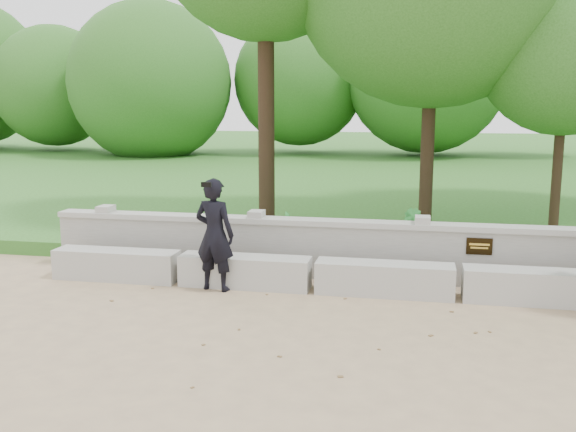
{
  "coord_description": "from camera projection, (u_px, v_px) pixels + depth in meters",
  "views": [
    {
      "loc": [
        -0.62,
        -6.79,
        2.64
      ],
      "look_at": [
        -2.35,
        1.81,
        1.08
      ],
      "focal_mm": 40.0,
      "sensor_mm": 36.0,
      "label": 1
    }
  ],
  "objects": [
    {
      "name": "lawn",
      "position": [
        435.0,
        182.0,
        20.39
      ],
      "size": [
        40.0,
        22.0,
        0.25
      ],
      "primitive_type": "cube",
      "color": "#2E571A",
      "rests_on": "ground"
    },
    {
      "name": "concrete_bench",
      "position": [
        459.0,
        283.0,
        8.7
      ],
      "size": [
        11.9,
        0.45,
        0.45
      ],
      "color": "#B2B0A9",
      "rests_on": "ground"
    },
    {
      "name": "shrub_b",
      "position": [
        413.0,
        228.0,
        10.74
      ],
      "size": [
        0.45,
        0.44,
        0.64
      ],
      "primitive_type": "imported",
      "rotation": [
        0.0,
        0.0,
        2.46
      ],
      "color": "#297930",
      "rests_on": "lawn"
    },
    {
      "name": "parapet_wall",
      "position": [
        456.0,
        254.0,
        9.33
      ],
      "size": [
        12.5,
        0.35,
        0.9
      ],
      "color": "#A8A69E",
      "rests_on": "ground"
    },
    {
      "name": "shrub_a",
      "position": [
        289.0,
        231.0,
        10.5
      ],
      "size": [
        0.39,
        0.39,
        0.63
      ],
      "primitive_type": "imported",
      "rotation": [
        0.0,
        0.0,
        0.75
      ],
      "color": "#297930",
      "rests_on": "lawn"
    },
    {
      "name": "ground",
      "position": [
        468.0,
        351.0,
        6.9
      ],
      "size": [
        80.0,
        80.0,
        0.0
      ],
      "primitive_type": "plane",
      "color": "tan",
      "rests_on": "ground"
    },
    {
      "name": "man_main",
      "position": [
        215.0,
        235.0,
        9.02
      ],
      "size": [
        0.65,
        0.59,
        1.61
      ],
      "color": "black",
      "rests_on": "ground"
    },
    {
      "name": "tree_near_right",
      "position": [
        567.0,
        33.0,
        11.59
      ],
      "size": [
        3.23,
        3.23,
        5.24
      ],
      "color": "#382619",
      "rests_on": "lawn"
    }
  ]
}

